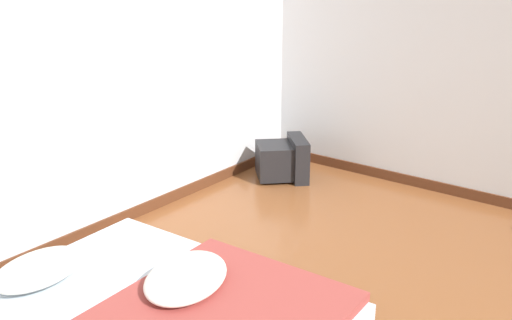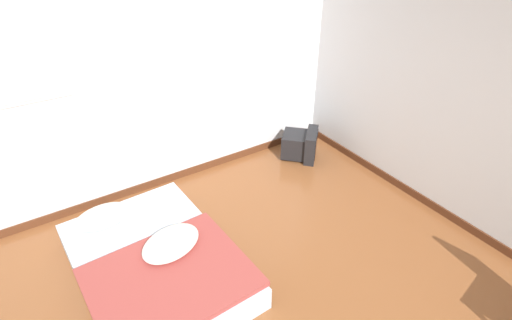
% 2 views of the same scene
% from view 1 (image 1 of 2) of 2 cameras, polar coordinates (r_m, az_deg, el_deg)
% --- Properties ---
extents(wall_back, '(7.49, 0.08, 2.60)m').
position_cam_1_polar(wall_back, '(3.83, -20.61, 9.44)').
color(wall_back, silver).
rests_on(wall_back, ground_plane).
extents(mattress_bed, '(1.32, 1.85, 0.37)m').
position_cam_1_polar(mattress_bed, '(3.05, -9.41, -15.30)').
color(mattress_bed, silver).
rests_on(mattress_bed, ground_plane).
extents(crt_tv, '(0.59, 0.59, 0.38)m').
position_cam_1_polar(crt_tv, '(5.15, 2.80, 0.06)').
color(crt_tv, black).
rests_on(crt_tv, ground_plane).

